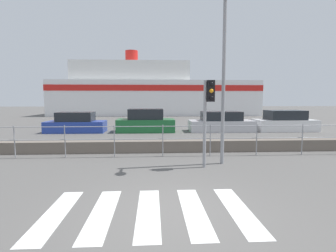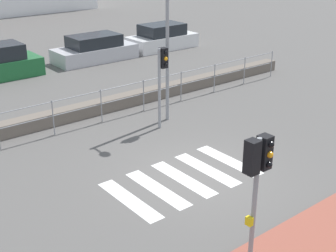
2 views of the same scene
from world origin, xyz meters
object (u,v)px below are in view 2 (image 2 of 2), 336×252
(traffic_light_far, at_px, (162,70))
(streetlamp, at_px, (170,25))
(parked_car_silver, at_px, (95,50))
(traffic_light_near, at_px, (257,168))
(parked_car_white, at_px, (162,38))

(traffic_light_far, relative_size, streetlamp, 0.51)
(parked_car_silver, bearing_deg, traffic_light_near, -110.13)
(streetlamp, relative_size, parked_car_white, 1.34)
(traffic_light_near, xyz_separation_m, streetlamp, (3.71, 7.22, 1.27))
(traffic_light_far, bearing_deg, parked_car_silver, 72.93)
(parked_car_white, bearing_deg, parked_car_silver, 180.00)
(traffic_light_near, distance_m, parked_car_silver, 17.69)
(traffic_light_far, height_order, streetlamp, streetlamp)
(traffic_light_far, distance_m, streetlamp, 1.56)
(traffic_light_far, distance_m, parked_car_white, 12.31)
(parked_car_silver, bearing_deg, traffic_light_far, -107.07)
(traffic_light_near, height_order, parked_car_white, traffic_light_near)
(traffic_light_near, height_order, streetlamp, streetlamp)
(traffic_light_far, xyz_separation_m, parked_car_white, (7.52, 9.64, -1.45))
(traffic_light_near, xyz_separation_m, traffic_light_far, (3.10, 6.91, -0.13))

